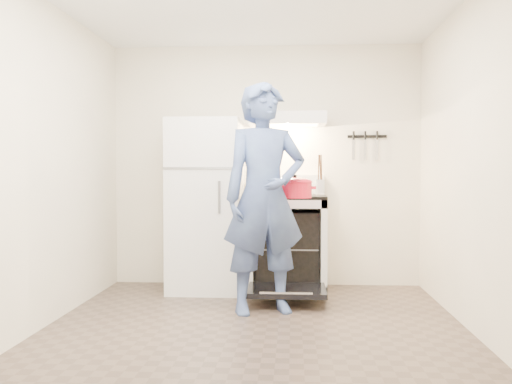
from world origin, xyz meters
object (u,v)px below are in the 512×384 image
(person, at_px, (265,198))
(stove_body, at_px, (287,245))
(refrigerator, at_px, (206,205))
(dutch_oven, at_px, (295,190))
(tea_kettle, at_px, (271,179))

(person, bearing_deg, stove_body, 59.45)
(refrigerator, bearing_deg, dutch_oven, -36.90)
(stove_body, height_order, dutch_oven, dutch_oven)
(refrigerator, relative_size, stove_body, 1.85)
(refrigerator, height_order, person, person)
(stove_body, distance_m, dutch_oven, 0.89)
(tea_kettle, bearing_deg, dutch_oven, -74.79)
(stove_body, xyz_separation_m, tea_kettle, (-0.17, 0.21, 0.65))
(refrigerator, xyz_separation_m, dutch_oven, (0.88, -0.66, 0.18))
(person, relative_size, dutch_oven, 5.28)
(person, xyz_separation_m, dutch_oven, (0.25, 0.21, 0.06))
(person, bearing_deg, dutch_oven, 20.12)
(tea_kettle, height_order, person, person)
(tea_kettle, distance_m, dutch_oven, 0.93)
(person, bearing_deg, tea_kettle, 70.36)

